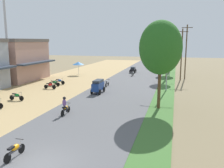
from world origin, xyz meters
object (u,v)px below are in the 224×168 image
(streetlamp_near, at_px, (167,57))
(utility_pole_near, at_px, (186,51))
(parked_motorbike_sixth, at_px, (54,83))
(utility_pole_far, at_px, (182,54))
(median_tree_nearest, at_px, (161,48))
(car_van_blue, at_px, (98,86))
(motorbike_ahead_fourth, at_px, (107,83))
(car_sedan_black, at_px, (133,70))
(median_tree_third, at_px, (170,41))
(median_tree_second, at_px, (168,41))
(motorbike_ahead_second, at_px, (15,149))
(motorbike_ahead_fifth, at_px, (133,73))
(streetlamp_mid, at_px, (170,53))
(parked_motorbike_fifth, at_px, (50,85))
(vendor_umbrella, at_px, (78,63))
(parked_motorbike_seventh, at_px, (59,81))
(streetlamp_far, at_px, (172,48))
(motorbike_ahead_third, at_px, (65,106))
(parked_motorbike_fourth, at_px, (17,96))

(streetlamp_near, relative_size, utility_pole_near, 0.83)
(parked_motorbike_sixth, bearing_deg, utility_pole_near, 33.57)
(parked_motorbike_sixth, bearing_deg, utility_pole_far, 30.92)
(median_tree_nearest, height_order, car_van_blue, median_tree_nearest)
(utility_pole_far, relative_size, motorbike_ahead_fourth, 4.75)
(utility_pole_near, distance_m, car_sedan_black, 12.03)
(median_tree_third, bearing_deg, car_van_blue, -109.76)
(streetlamp_near, bearing_deg, median_tree_second, 92.24)
(motorbike_ahead_second, bearing_deg, median_tree_second, 77.28)
(parked_motorbike_sixth, height_order, car_van_blue, car_van_blue)
(utility_pole_near, relative_size, car_van_blue, 3.86)
(motorbike_ahead_fourth, xyz_separation_m, motorbike_ahead_fifth, (1.75, 11.26, 0.00))
(streetlamp_mid, relative_size, motorbike_ahead_second, 4.07)
(parked_motorbike_fifth, xyz_separation_m, vendor_umbrella, (-1.58, 13.83, 1.75))
(parked_motorbike_sixth, relative_size, vendor_umbrella, 0.71)
(parked_motorbike_seventh, height_order, motorbike_ahead_fifth, motorbike_ahead_fifth)
(parked_motorbike_sixth, distance_m, parked_motorbike_seventh, 1.52)
(streetlamp_mid, relative_size, streetlamp_far, 0.87)
(parked_motorbike_fifth, relative_size, car_van_blue, 0.75)
(car_sedan_black, xyz_separation_m, motorbike_ahead_second, (-0.05, -37.83, -0.17))
(motorbike_ahead_fifth, bearing_deg, streetlamp_near, -61.14)
(motorbike_ahead_third, bearing_deg, median_tree_second, 71.11)
(motorbike_ahead_second, height_order, motorbike_ahead_fourth, same)
(median_tree_third, xyz_separation_m, car_sedan_black, (-7.20, -1.94, -5.78))
(parked_motorbike_sixth, height_order, utility_pole_near, utility_pole_near)
(median_tree_second, relative_size, car_van_blue, 3.30)
(median_tree_nearest, bearing_deg, vendor_umbrella, 130.34)
(parked_motorbike_sixth, distance_m, median_tree_second, 19.89)
(parked_motorbike_fourth, height_order, parked_motorbike_sixth, same)
(car_sedan_black, xyz_separation_m, motorbike_ahead_fifth, (0.74, -4.50, -0.17))
(car_sedan_black, bearing_deg, car_van_blue, -92.37)
(streetlamp_mid, distance_m, motorbike_ahead_fourth, 15.40)
(motorbike_ahead_fifth, bearing_deg, utility_pole_near, -3.87)
(vendor_umbrella, xyz_separation_m, motorbike_ahead_second, (9.65, -32.18, -1.73))
(parked_motorbike_fifth, distance_m, parked_motorbike_sixth, 2.03)
(median_tree_second, xyz_separation_m, streetlamp_near, (0.39, -9.93, -2.05))
(median_tree_second, relative_size, motorbike_ahead_fifth, 4.41)
(motorbike_ahead_third, bearing_deg, motorbike_ahead_fifth, 86.28)
(utility_pole_near, relative_size, motorbike_ahead_second, 5.16)
(parked_motorbike_sixth, relative_size, motorbike_ahead_fifth, 1.00)
(parked_motorbike_seventh, relative_size, motorbike_ahead_second, 1.00)
(parked_motorbike_sixth, bearing_deg, parked_motorbike_fourth, -89.28)
(vendor_umbrella, bearing_deg, parked_motorbike_seventh, -83.42)
(parked_motorbike_seventh, xyz_separation_m, streetlamp_far, (15.90, 27.85, 4.33))
(streetlamp_far, relative_size, utility_pole_far, 0.99)
(motorbike_ahead_fifth, bearing_deg, median_tree_second, -18.72)
(parked_motorbike_fourth, distance_m, median_tree_third, 32.81)
(vendor_umbrella, bearing_deg, streetlamp_mid, 7.49)
(vendor_umbrella, relative_size, median_tree_second, 0.32)
(parked_motorbike_sixth, xyz_separation_m, utility_pole_far, (17.87, 10.70, 3.91))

